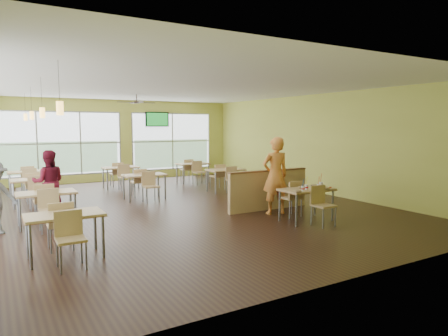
{
  "coord_description": "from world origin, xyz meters",
  "views": [
    {
      "loc": [
        -4.17,
        -9.83,
        2.17
      ],
      "look_at": [
        0.99,
        -0.98,
        1.09
      ],
      "focal_mm": 32.0,
      "sensor_mm": 36.0,
      "label": 1
    }
  ],
  "objects_px": {
    "main_table": "(306,194)",
    "half_wall_divider": "(268,190)",
    "man_plaid": "(275,176)",
    "food_basket": "(316,186)"
  },
  "relations": [
    {
      "from": "main_table",
      "to": "food_basket",
      "type": "relative_size",
      "value": 6.74
    },
    {
      "from": "main_table",
      "to": "man_plaid",
      "type": "bearing_deg",
      "value": 100.02
    },
    {
      "from": "man_plaid",
      "to": "food_basket",
      "type": "relative_size",
      "value": 8.46
    },
    {
      "from": "main_table",
      "to": "half_wall_divider",
      "type": "height_order",
      "value": "half_wall_divider"
    },
    {
      "from": "main_table",
      "to": "food_basket",
      "type": "bearing_deg",
      "value": 9.07
    },
    {
      "from": "half_wall_divider",
      "to": "food_basket",
      "type": "relative_size",
      "value": 10.64
    },
    {
      "from": "man_plaid",
      "to": "food_basket",
      "type": "height_order",
      "value": "man_plaid"
    },
    {
      "from": "main_table",
      "to": "man_plaid",
      "type": "distance_m",
      "value": 1.02
    },
    {
      "from": "man_plaid",
      "to": "food_basket",
      "type": "xyz_separation_m",
      "value": [
        0.49,
        -0.9,
        -0.17
      ]
    },
    {
      "from": "half_wall_divider",
      "to": "main_table",
      "type": "bearing_deg",
      "value": -90.0
    }
  ]
}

